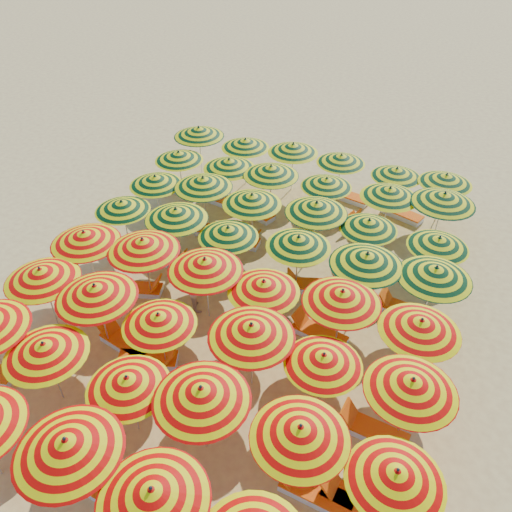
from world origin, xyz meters
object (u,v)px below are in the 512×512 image
umbrella_32 (252,199)px  lounger_17 (257,212)px  umbrella_47 (446,179)px  umbrella_21 (264,286)px  umbrella_40 (390,192)px  lounger_10 (166,258)px  umbrella_22 (342,296)px  lounger_15 (172,188)px  beachgoer_b (196,291)px  lounger_21 (401,213)px  umbrella_38 (271,171)px  umbrella_24 (122,206)px  umbrella_8 (128,382)px  umbrella_12 (41,274)px  umbrella_14 (159,319)px  lounger_8 (138,289)px  lounger_16 (220,200)px  umbrella_11 (396,476)px  lounger_18 (339,219)px  umbrella_15 (251,330)px  lounger_19 (366,231)px  umbrella_7 (45,349)px  umbrella_28 (367,259)px  umbrella_37 (229,164)px  umbrella_43 (245,143)px  umbrella_30 (155,180)px  umbrella_45 (341,159)px  lounger_5 (125,343)px  umbrella_46 (396,172)px  umbrella_36 (179,156)px  umbrella_27 (299,242)px  umbrella_2 (67,446)px  umbrella_34 (369,224)px  lounger_11 (311,285)px  umbrella_39 (327,182)px  umbrella_35 (439,242)px  umbrella_42 (199,132)px  umbrella_10 (300,432)px  umbrella_20 (205,265)px  umbrella_26 (228,232)px  lounger_13 (216,230)px  beachgoer_a (281,297)px  umbrella_25 (176,214)px  umbrella_31 (203,182)px  umbrella_23 (421,326)px  lounger_12 (404,310)px  umbrella_41 (444,198)px  umbrella_33 (316,207)px  lounger_0 (111,493)px  lounger_9 (318,333)px

umbrella_32 → lounger_17: size_ratio=1.44×
umbrella_47 → umbrella_21: bearing=-116.9°
umbrella_40 → lounger_10: 8.56m
umbrella_22 → umbrella_32: (-4.26, 3.93, -0.07)m
lounger_15 → beachgoer_b: bearing=107.6°
lounger_21 → umbrella_38: bearing=40.4°
umbrella_24 → umbrella_8: bearing=-55.5°
umbrella_12 → umbrella_14: umbrella_12 is taller
lounger_8 → lounger_16: 6.24m
umbrella_11 → lounger_18: 11.87m
umbrella_15 → lounger_19: 8.66m
umbrella_7 → umbrella_12: size_ratio=0.97×
umbrella_28 → umbrella_37: 7.75m
umbrella_24 → umbrella_43: 6.54m
umbrella_28 → umbrella_30: bearing=166.1°
umbrella_28 → umbrella_45: (-2.38, 6.55, -0.22)m
lounger_5 → umbrella_32: bearing=-91.1°
lounger_15 → beachgoer_b: beachgoer_b is taller
umbrella_24 → umbrella_46: (8.75, 6.11, -0.00)m
umbrella_36 → lounger_5: bearing=-73.0°
umbrella_27 → umbrella_8: bearing=-107.2°
umbrella_30 → lounger_19: 8.43m
umbrella_2 → umbrella_34: (4.06, 10.60, -0.28)m
umbrella_7 → lounger_11: 8.61m
umbrella_39 → umbrella_46: bearing=37.0°
umbrella_12 → lounger_5: (2.51, -0.01, -1.90)m
umbrella_35 → umbrella_42: 11.62m
umbrella_28 → lounger_11: umbrella_28 is taller
umbrella_10 → umbrella_47: umbrella_10 is taller
lounger_8 → umbrella_20: bearing=-18.3°
umbrella_26 → umbrella_15: bearing=-58.7°
lounger_13 → beachgoer_a: beachgoer_a is taller
lounger_8 → umbrella_15: bearing=-38.2°
umbrella_38 → umbrella_39: umbrella_38 is taller
umbrella_11 → umbrella_34: umbrella_11 is taller
umbrella_25 → umbrella_15: bearing=-43.0°
umbrella_31 → umbrella_46: bearing=30.4°
umbrella_23 → lounger_12: umbrella_23 is taller
umbrella_30 → lounger_15: umbrella_30 is taller
umbrella_41 → umbrella_33: bearing=-152.1°
lounger_12 → lounger_18: (-3.24, 4.35, 0.00)m
umbrella_41 → lounger_0: (-5.76, -12.61, -1.98)m
lounger_9 → umbrella_26: bearing=-11.8°
lounger_21 → umbrella_22: bearing=104.9°
lounger_0 → umbrella_45: bearing=-88.7°
umbrella_45 → lounger_18: umbrella_45 is taller
umbrella_7 → umbrella_2: bearing=-41.1°
umbrella_10 → umbrella_37: bearing=121.0°
umbrella_26 → lounger_11: size_ratio=1.35×
umbrella_10 → umbrella_43: bearing=117.2°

